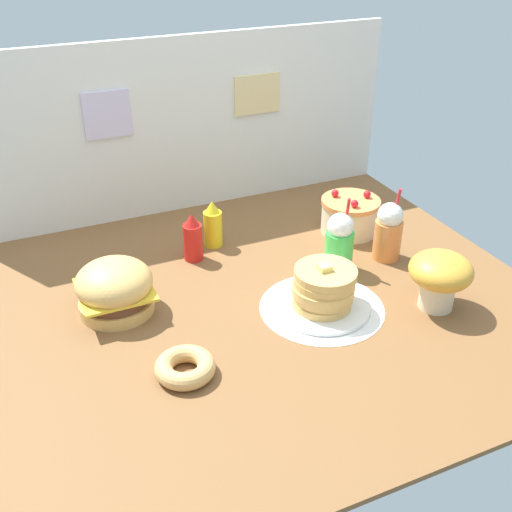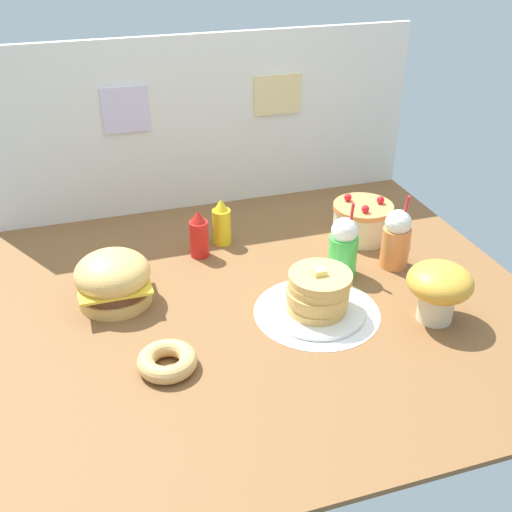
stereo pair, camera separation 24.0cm
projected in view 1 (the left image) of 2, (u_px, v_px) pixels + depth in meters
ground_plane at (269, 302)px, 2.36m from camera, size 2.04×1.83×0.02m
back_wall at (187, 126)px, 2.87m from camera, size 2.04×0.04×0.82m
doily_mat at (322, 308)px, 2.31m from camera, size 0.47×0.47×0.00m
burger at (115, 288)px, 2.26m from camera, size 0.28×0.28×0.20m
pancake_stack at (323, 291)px, 2.27m from camera, size 0.36×0.36×0.19m
layer_cake at (350, 215)px, 2.80m from camera, size 0.27×0.27×0.19m
ketchup_bottle at (193, 238)px, 2.58m from camera, size 0.08×0.08×0.21m
mustard_bottle at (213, 225)px, 2.68m from camera, size 0.08×0.08×0.21m
cream_soda_cup at (339, 242)px, 2.49m from camera, size 0.12×0.12×0.32m
orange_float_cup at (388, 231)px, 2.58m from camera, size 0.12×0.12×0.32m
donut_pink_glaze at (185, 367)px, 1.98m from camera, size 0.20×0.20×0.06m
mushroom_stool at (440, 275)px, 2.25m from camera, size 0.23×0.23×0.22m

